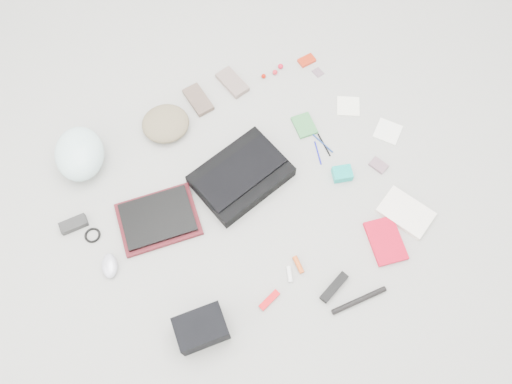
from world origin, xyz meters
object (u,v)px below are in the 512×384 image
camera_bag (201,329)px  book_red (386,241)px  bike_helmet (80,154)px  messenger_bag (241,176)px  laptop (158,218)px  accordion_wallet (342,174)px

camera_bag → book_red: size_ratio=0.97×
bike_helmet → camera_bag: bike_helmet is taller
camera_bag → book_red: camera_bag is taller
bike_helmet → camera_bag: (0.09, -0.97, -0.02)m
bike_helmet → book_red: bike_helmet is taller
messenger_bag → bike_helmet: size_ratio=1.50×
laptop → camera_bag: camera_bag is taller
messenger_bag → camera_bag: bearing=-142.3°
accordion_wallet → messenger_bag: bearing=172.4°
bike_helmet → book_red: size_ratio=1.34×
messenger_bag → book_red: bearing=-65.6°
laptop → book_red: bearing=-24.5°
laptop → bike_helmet: bike_helmet is taller
messenger_bag → accordion_wallet: size_ratio=4.77×
bike_helmet → accordion_wallet: bearing=-14.3°
laptop → camera_bag: size_ratio=1.56×
book_red → accordion_wallet: 0.37m
accordion_wallet → laptop: bearing=-174.8°
messenger_bag → camera_bag: (-0.49, -0.51, 0.03)m
messenger_bag → accordion_wallet: 0.47m
camera_bag → laptop: bearing=93.5°
laptop → camera_bag: 0.53m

